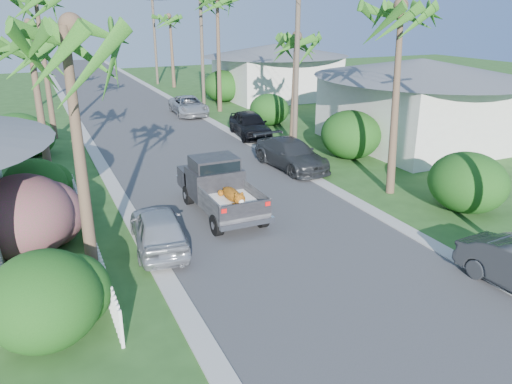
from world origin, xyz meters
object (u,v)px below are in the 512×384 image
parked_car_rf (250,124)px  utility_pole_c (202,48)px  parked_car_rm (291,154)px  parked_car_rd (189,106)px  utility_pole_d (155,39)px  palm_r_a (405,7)px  parked_car_ln (158,229)px  palm_l_a (63,27)px  pickup_truck (217,185)px  palm_l_b (30,42)px  palm_r_b (296,37)px  house_right_near (418,105)px  house_right_far (276,73)px  palm_l_d (25,22)px  utility_pole_b (297,67)px  palm_r_d (170,17)px

parked_car_rf → utility_pole_c: size_ratio=0.50×
parked_car_rm → parked_car_rd: parked_car_rm is taller
utility_pole_d → palm_r_a: bearing=-88.9°
parked_car_ln → palm_l_a: 6.87m
parked_car_rd → utility_pole_d: (2.00, 17.39, 3.93)m
pickup_truck → palm_l_a: palm_l_a is taller
palm_l_a → palm_r_a: size_ratio=0.94×
pickup_truck → palm_l_b: (-5.76, 4.93, 5.14)m
palm_r_a → utility_pole_c: utility_pole_c is taller
palm_r_b → utility_pole_c: 13.11m
palm_l_a → house_right_near: 21.72m
parked_car_rf → house_right_far: size_ratio=0.50×
palm_l_d → pickup_truck: bearing=-78.5°
palm_l_b → palm_r_b: size_ratio=1.03×
palm_r_a → house_right_near: bearing=41.8°
palm_r_b → palm_l_a: bearing=-136.8°
pickup_truck → parked_car_rf: bearing=60.1°
parked_car_rf → house_right_far: house_right_far is taller
parked_car_ln → palm_r_a: size_ratio=0.46×
palm_l_b → palm_l_d: palm_l_d is taller
parked_car_rm → house_right_far: bearing=60.6°
parked_car_ln → house_right_near: house_right_near is taller
utility_pole_b → utility_pole_d: 30.00m
utility_pole_b → palm_l_d: bearing=120.0°
utility_pole_d → parked_car_rd: bearing=-96.6°
parked_car_rf → palm_r_b: size_ratio=0.62×
utility_pole_b → palm_l_a: bearing=-139.7°
parked_car_rm → palm_r_a: (2.16, -4.69, 6.73)m
parked_car_ln → palm_r_a: (10.25, 1.28, 6.75)m
parked_car_rd → utility_pole_d: 17.94m
palm_l_a → utility_pole_b: (11.80, 10.00, -2.33)m
utility_pole_c → utility_pole_d: bearing=90.0°
parked_car_ln → palm_r_b: size_ratio=0.55×
palm_r_a → palm_l_d: bearing=114.6°
pickup_truck → utility_pole_d: size_ratio=0.57×
house_right_near → palm_l_b: bearing=180.0°
parked_car_rm → palm_r_a: 8.48m
palm_l_d → parked_car_rm: bearing=-65.5°
parked_car_rd → parked_car_ln: parked_car_ln is taller
parked_car_rd → house_right_far: size_ratio=0.53×
parked_car_rd → utility_pole_c: 5.02m
utility_pole_c → parked_car_rd: bearing=-129.9°
parked_car_ln → palm_r_a: 12.33m
palm_r_d → palm_l_b: bearing=-115.4°
parked_car_rm → palm_l_a: (-10.34, -7.69, 6.24)m
parked_car_rm → palm_l_a: size_ratio=0.58×
utility_pole_b → palm_r_b: bearing=63.4°
utility_pole_c → pickup_truck: bearing=-107.6°
pickup_truck → palm_r_d: bearing=77.1°
parked_car_ln → palm_l_d: (-2.55, 29.28, 5.77)m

